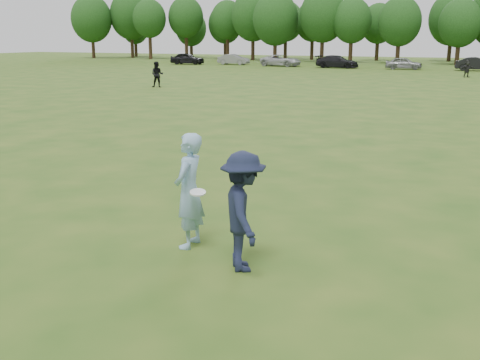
{
  "coord_description": "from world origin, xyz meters",
  "views": [
    {
      "loc": [
        3.84,
        -7.67,
        3.59
      ],
      "look_at": [
        -0.22,
        1.19,
        1.1
      ],
      "focal_mm": 42.0,
      "sensor_mm": 36.0,
      "label": 1
    }
  ],
  "objects_px": {
    "player_far_d": "(467,69)",
    "car_b": "(234,59)",
    "car_e": "(404,63)",
    "car_f": "(477,64)",
    "car_a": "(187,59)",
    "car_d": "(337,62)",
    "player_far_a": "(157,75)",
    "car_c": "(281,60)",
    "thrower": "(189,191)",
    "defender": "(243,212)"
  },
  "relations": [
    {
      "from": "player_far_d",
      "to": "car_d",
      "type": "bearing_deg",
      "value": 110.91
    },
    {
      "from": "car_e",
      "to": "car_f",
      "type": "relative_size",
      "value": 0.92
    },
    {
      "from": "defender",
      "to": "car_b",
      "type": "bearing_deg",
      "value": -8.15
    },
    {
      "from": "car_e",
      "to": "player_far_a",
      "type": "bearing_deg",
      "value": 153.29
    },
    {
      "from": "thrower",
      "to": "car_a",
      "type": "xyz_separation_m",
      "value": [
        -33.57,
        58.49,
        -0.24
      ]
    },
    {
      "from": "player_far_a",
      "to": "car_a",
      "type": "relative_size",
      "value": 0.41
    },
    {
      "from": "car_a",
      "to": "car_b",
      "type": "xyz_separation_m",
      "value": [
        5.92,
        1.9,
        -0.09
      ]
    },
    {
      "from": "player_far_a",
      "to": "car_b",
      "type": "bearing_deg",
      "value": 84.88
    },
    {
      "from": "thrower",
      "to": "player_far_a",
      "type": "distance_m",
      "value": 32.45
    },
    {
      "from": "car_a",
      "to": "car_b",
      "type": "bearing_deg",
      "value": -79.2
    },
    {
      "from": "thrower",
      "to": "player_far_d",
      "type": "bearing_deg",
      "value": 171.8
    },
    {
      "from": "thrower",
      "to": "car_f",
      "type": "height_order",
      "value": "thrower"
    },
    {
      "from": "car_a",
      "to": "car_f",
      "type": "height_order",
      "value": "car_a"
    },
    {
      "from": "car_c",
      "to": "car_a",
      "type": "bearing_deg",
      "value": 99.84
    },
    {
      "from": "player_far_a",
      "to": "car_c",
      "type": "xyz_separation_m",
      "value": [
        -2.47,
        32.14,
        -0.21
      ]
    },
    {
      "from": "thrower",
      "to": "player_far_a",
      "type": "relative_size",
      "value": 1.09
    },
    {
      "from": "defender",
      "to": "car_d",
      "type": "height_order",
      "value": "defender"
    },
    {
      "from": "defender",
      "to": "player_far_a",
      "type": "relative_size",
      "value": 1.03
    },
    {
      "from": "car_e",
      "to": "car_b",
      "type": "bearing_deg",
      "value": 79.87
    },
    {
      "from": "car_f",
      "to": "car_c",
      "type": "bearing_deg",
      "value": 87.92
    },
    {
      "from": "player_far_a",
      "to": "car_f",
      "type": "bearing_deg",
      "value": 36.23
    },
    {
      "from": "thrower",
      "to": "car_f",
      "type": "xyz_separation_m",
      "value": [
        2.22,
        58.67,
        -0.29
      ]
    },
    {
      "from": "car_d",
      "to": "car_e",
      "type": "relative_size",
      "value": 1.25
    },
    {
      "from": "car_e",
      "to": "car_f",
      "type": "height_order",
      "value": "car_f"
    },
    {
      "from": "car_b",
      "to": "car_e",
      "type": "xyz_separation_m",
      "value": [
        22.27,
        -2.12,
        0.0
      ]
    },
    {
      "from": "thrower",
      "to": "player_far_d",
      "type": "xyz_separation_m",
      "value": [
        1.86,
        47.69,
        -0.23
      ]
    },
    {
      "from": "car_e",
      "to": "car_f",
      "type": "xyz_separation_m",
      "value": [
        7.6,
        0.4,
        0.04
      ]
    },
    {
      "from": "player_far_a",
      "to": "player_far_d",
      "type": "distance_m",
      "value": 28.7
    },
    {
      "from": "player_far_a",
      "to": "player_far_d",
      "type": "bearing_deg",
      "value": 24.97
    },
    {
      "from": "thrower",
      "to": "car_d",
      "type": "xyz_separation_m",
      "value": [
        -13.05,
        58.2,
        -0.28
      ]
    },
    {
      "from": "player_far_d",
      "to": "car_f",
      "type": "relative_size",
      "value": 0.35
    },
    {
      "from": "thrower",
      "to": "car_f",
      "type": "bearing_deg",
      "value": 171.86
    },
    {
      "from": "car_a",
      "to": "car_d",
      "type": "height_order",
      "value": "car_a"
    },
    {
      "from": "car_d",
      "to": "car_f",
      "type": "bearing_deg",
      "value": -85.22
    },
    {
      "from": "car_a",
      "to": "car_c",
      "type": "height_order",
      "value": "car_a"
    },
    {
      "from": "thrower",
      "to": "car_d",
      "type": "bearing_deg",
      "value": -173.33
    },
    {
      "from": "player_far_a",
      "to": "defender",
      "type": "bearing_deg",
      "value": -76.17
    },
    {
      "from": "car_a",
      "to": "car_e",
      "type": "bearing_deg",
      "value": -97.42
    },
    {
      "from": "car_b",
      "to": "car_d",
      "type": "xyz_separation_m",
      "value": [
        14.59,
        -2.19,
        0.05
      ]
    },
    {
      "from": "car_c",
      "to": "car_b",
      "type": "bearing_deg",
      "value": 87.07
    },
    {
      "from": "thrower",
      "to": "defender",
      "type": "distance_m",
      "value": 1.37
    },
    {
      "from": "car_b",
      "to": "car_d",
      "type": "bearing_deg",
      "value": -100.67
    },
    {
      "from": "car_d",
      "to": "car_f",
      "type": "distance_m",
      "value": 15.28
    },
    {
      "from": "player_far_d",
      "to": "car_b",
      "type": "relative_size",
      "value": 0.38
    },
    {
      "from": "car_e",
      "to": "car_f",
      "type": "distance_m",
      "value": 7.61
    },
    {
      "from": "player_far_a",
      "to": "car_e",
      "type": "bearing_deg",
      "value": 46.8
    },
    {
      "from": "car_f",
      "to": "player_far_d",
      "type": "bearing_deg",
      "value": 177.18
    },
    {
      "from": "car_b",
      "to": "car_e",
      "type": "distance_m",
      "value": 22.37
    },
    {
      "from": "car_d",
      "to": "car_b",
      "type": "bearing_deg",
      "value": 84.49
    },
    {
      "from": "defender",
      "to": "thrower",
      "type": "bearing_deg",
      "value": 34.0
    }
  ]
}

